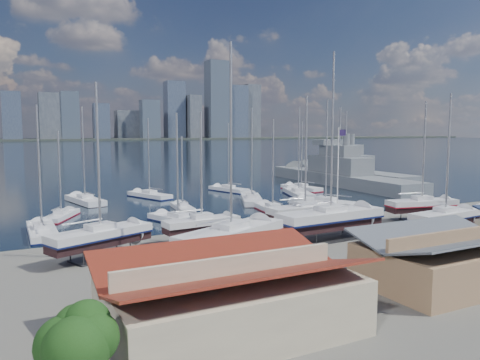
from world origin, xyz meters
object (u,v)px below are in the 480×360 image
naval_ship_east (339,177)px  naval_ship_west (345,172)px  sailboat_cradle_0 (101,236)px  car_a (260,278)px  flagpole (338,172)px

naval_ship_east → naval_ship_west: naval_ship_east is taller
sailboat_cradle_0 → car_a: size_ratio=3.61×
sailboat_cradle_0 → car_a: sailboat_cradle_0 is taller
car_a → sailboat_cradle_0: bearing=125.9°
naval_ship_west → flagpole: bearing=140.9°
naval_ship_east → flagpole: 48.34m
flagpole → car_a: bearing=-143.8°
naval_ship_west → flagpole: size_ratio=3.52×
car_a → flagpole: size_ratio=0.37×
sailboat_cradle_0 → naval_ship_east: 67.76m
naval_ship_east → naval_ship_west: (9.61, 9.47, 0.00)m
naval_ship_east → car_a: size_ratio=10.47×
naval_ship_west → car_a: (-57.72, -59.58, -0.92)m
car_a → flagpole: (17.66, 12.93, 6.13)m
naval_ship_east → car_a: naval_ship_east is taller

